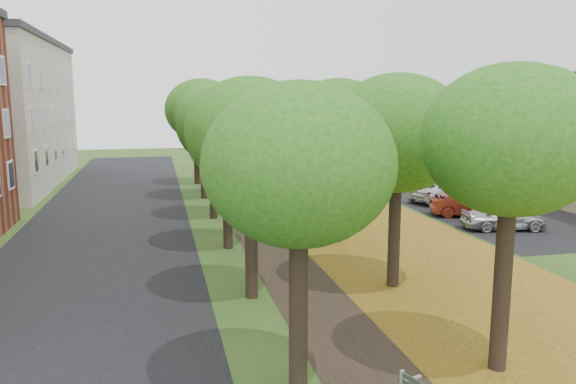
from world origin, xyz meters
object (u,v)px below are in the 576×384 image
car_silver (503,216)px  car_red (469,204)px  car_white (445,191)px  car_grey (466,202)px

car_silver → car_red: size_ratio=0.98×
car_red → car_white: (0.84, 4.07, 0.01)m
car_grey → car_white: size_ratio=0.91×
car_grey → car_white: bearing=-19.9°
car_red → car_grey: (0.40, 0.93, -0.03)m
car_silver → car_red: 3.05m
car_red → car_grey: car_red is taller
car_white → car_red: bearing=148.7°
car_silver → car_red: car_silver is taller
car_silver → car_red: bearing=11.1°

